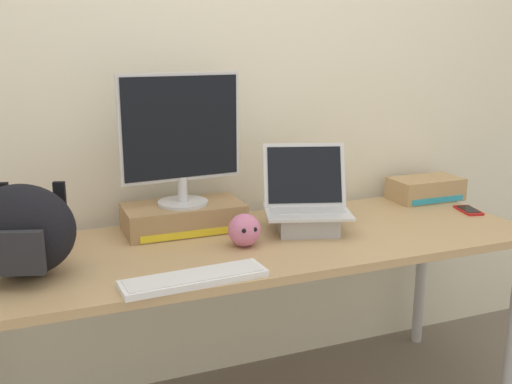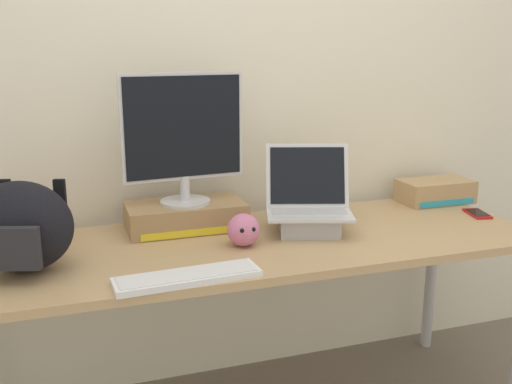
{
  "view_description": "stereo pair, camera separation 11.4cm",
  "coord_description": "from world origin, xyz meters",
  "px_view_note": "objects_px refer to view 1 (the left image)",
  "views": [
    {
      "loc": [
        -0.76,
        -1.9,
        1.44
      ],
      "look_at": [
        0.0,
        0.0,
        0.93
      ],
      "focal_mm": 41.49,
      "sensor_mm": 36.0,
      "label": 1
    },
    {
      "loc": [
        -0.65,
        -1.94,
        1.44
      ],
      "look_at": [
        0.0,
        0.0,
        0.93
      ],
      "focal_mm": 41.49,
      "sensor_mm": 36.0,
      "label": 2
    }
  ],
  "objects_px": {
    "external_keyboard": "(194,278)",
    "cell_phone": "(468,210)",
    "open_laptop": "(307,213)",
    "coffee_mug": "(43,232)",
    "toner_box_cyan": "(425,189)",
    "desktop_monitor": "(181,137)",
    "messenger_backpack": "(22,231)",
    "plush_toy": "(244,230)",
    "toner_box_yellow": "(183,217)"
  },
  "relations": [
    {
      "from": "coffee_mug",
      "to": "plush_toy",
      "type": "relative_size",
      "value": 1.1
    },
    {
      "from": "toner_box_yellow",
      "to": "desktop_monitor",
      "type": "height_order",
      "value": "desktop_monitor"
    },
    {
      "from": "cell_phone",
      "to": "desktop_monitor",
      "type": "bearing_deg",
      "value": -176.59
    },
    {
      "from": "external_keyboard",
      "to": "messenger_backpack",
      "type": "xyz_separation_m",
      "value": [
        -0.47,
        0.24,
        0.13
      ]
    },
    {
      "from": "external_keyboard",
      "to": "cell_phone",
      "type": "bearing_deg",
      "value": 9.95
    },
    {
      "from": "messenger_backpack",
      "to": "external_keyboard",
      "type": "bearing_deg",
      "value": -9.32
    },
    {
      "from": "external_keyboard",
      "to": "coffee_mug",
      "type": "bearing_deg",
      "value": 125.21
    },
    {
      "from": "toner_box_yellow",
      "to": "external_keyboard",
      "type": "xyz_separation_m",
      "value": [
        -0.1,
        -0.51,
        -0.04
      ]
    },
    {
      "from": "desktop_monitor",
      "to": "cell_phone",
      "type": "xyz_separation_m",
      "value": [
        1.19,
        -0.2,
        -0.36
      ]
    },
    {
      "from": "toner_box_yellow",
      "to": "messenger_backpack",
      "type": "xyz_separation_m",
      "value": [
        -0.57,
        -0.27,
        0.09
      ]
    },
    {
      "from": "coffee_mug",
      "to": "toner_box_cyan",
      "type": "relative_size",
      "value": 0.4
    },
    {
      "from": "cell_phone",
      "to": "plush_toy",
      "type": "xyz_separation_m",
      "value": [
        -1.04,
        -0.06,
        0.05
      ]
    },
    {
      "from": "desktop_monitor",
      "to": "cell_phone",
      "type": "height_order",
      "value": "desktop_monitor"
    },
    {
      "from": "desktop_monitor",
      "to": "coffee_mug",
      "type": "distance_m",
      "value": 0.59
    },
    {
      "from": "desktop_monitor",
      "to": "open_laptop",
      "type": "distance_m",
      "value": 0.55
    },
    {
      "from": "plush_toy",
      "to": "toner_box_cyan",
      "type": "height_order",
      "value": "plush_toy"
    },
    {
      "from": "plush_toy",
      "to": "toner_box_yellow",
      "type": "bearing_deg",
      "value": 120.18
    },
    {
      "from": "desktop_monitor",
      "to": "external_keyboard",
      "type": "xyz_separation_m",
      "value": [
        -0.1,
        -0.51,
        -0.35
      ]
    },
    {
      "from": "coffee_mug",
      "to": "external_keyboard",
      "type": "bearing_deg",
      "value": -51.45
    },
    {
      "from": "messenger_backpack",
      "to": "toner_box_cyan",
      "type": "distance_m",
      "value": 1.75
    },
    {
      "from": "coffee_mug",
      "to": "cell_phone",
      "type": "relative_size",
      "value": 0.84
    },
    {
      "from": "desktop_monitor",
      "to": "toner_box_cyan",
      "type": "relative_size",
      "value": 1.54
    },
    {
      "from": "toner_box_yellow",
      "to": "desktop_monitor",
      "type": "xyz_separation_m",
      "value": [
        0.0,
        -0.0,
        0.31
      ]
    },
    {
      "from": "desktop_monitor",
      "to": "toner_box_cyan",
      "type": "height_order",
      "value": "desktop_monitor"
    },
    {
      "from": "messenger_backpack",
      "to": "cell_phone",
      "type": "xyz_separation_m",
      "value": [
        1.76,
        0.06,
        -0.14
      ]
    },
    {
      "from": "cell_phone",
      "to": "plush_toy",
      "type": "bearing_deg",
      "value": -163.82
    },
    {
      "from": "toner_box_yellow",
      "to": "cell_phone",
      "type": "xyz_separation_m",
      "value": [
        1.19,
        -0.2,
        -0.05
      ]
    },
    {
      "from": "open_laptop",
      "to": "coffee_mug",
      "type": "distance_m",
      "value": 0.96
    },
    {
      "from": "toner_box_cyan",
      "to": "desktop_monitor",
      "type": "bearing_deg",
      "value": -178.28
    },
    {
      "from": "plush_toy",
      "to": "coffee_mug",
      "type": "bearing_deg",
      "value": 158.64
    },
    {
      "from": "desktop_monitor",
      "to": "coffee_mug",
      "type": "relative_size",
      "value": 3.86
    },
    {
      "from": "desktop_monitor",
      "to": "external_keyboard",
      "type": "height_order",
      "value": "desktop_monitor"
    },
    {
      "from": "toner_box_cyan",
      "to": "messenger_backpack",
      "type": "bearing_deg",
      "value": -170.13
    },
    {
      "from": "external_keyboard",
      "to": "messenger_backpack",
      "type": "relative_size",
      "value": 1.21
    },
    {
      "from": "open_laptop",
      "to": "coffee_mug",
      "type": "relative_size",
      "value": 2.96
    },
    {
      "from": "desktop_monitor",
      "to": "external_keyboard",
      "type": "relative_size",
      "value": 1.09
    },
    {
      "from": "toner_box_yellow",
      "to": "external_keyboard",
      "type": "relative_size",
      "value": 0.99
    },
    {
      "from": "open_laptop",
      "to": "toner_box_cyan",
      "type": "distance_m",
      "value": 0.74
    },
    {
      "from": "external_keyboard",
      "to": "toner_box_cyan",
      "type": "bearing_deg",
      "value": 20.08
    },
    {
      "from": "open_laptop",
      "to": "coffee_mug",
      "type": "height_order",
      "value": "open_laptop"
    },
    {
      "from": "toner_box_yellow",
      "to": "coffee_mug",
      "type": "bearing_deg",
      "value": -179.63
    },
    {
      "from": "coffee_mug",
      "to": "plush_toy",
      "type": "bearing_deg",
      "value": -21.36
    },
    {
      "from": "toner_box_yellow",
      "to": "cell_phone",
      "type": "relative_size",
      "value": 2.95
    },
    {
      "from": "desktop_monitor",
      "to": "coffee_mug",
      "type": "bearing_deg",
      "value": 175.56
    },
    {
      "from": "toner_box_cyan",
      "to": "cell_phone",
      "type": "bearing_deg",
      "value": -79.12
    },
    {
      "from": "desktop_monitor",
      "to": "plush_toy",
      "type": "xyz_separation_m",
      "value": [
        0.15,
        -0.26,
        -0.3
      ]
    },
    {
      "from": "desktop_monitor",
      "to": "messenger_backpack",
      "type": "bearing_deg",
      "value": -159.86
    },
    {
      "from": "open_laptop",
      "to": "plush_toy",
      "type": "xyz_separation_m",
      "value": [
        -0.28,
        -0.08,
        -0.01
      ]
    },
    {
      "from": "messenger_backpack",
      "to": "coffee_mug",
      "type": "relative_size",
      "value": 2.92
    },
    {
      "from": "coffee_mug",
      "to": "open_laptop",
      "type": "bearing_deg",
      "value": -10.51
    }
  ]
}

